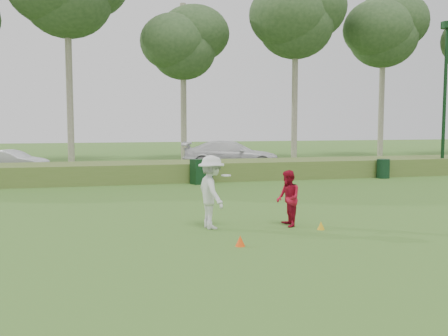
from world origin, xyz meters
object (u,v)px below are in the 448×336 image
object	(u,v)px
lamp_post	(446,71)
car_mid	(11,162)
player_red	(288,198)
cone_yellow	(321,226)
player_white	(212,192)
utility_cabinet	(201,172)
car_right	(231,155)
trash_bin	(383,169)
cone_orange	(240,241)

from	to	relation	value
lamp_post	car_mid	size ratio (longest dim) A/B	2.07
player_red	cone_yellow	distance (m)	1.15
lamp_post	player_white	bearing A→B (deg)	-145.48
player_red	utility_cabinet	xyz separation A→B (m)	(-0.43, 9.90, -0.20)
player_red	car_mid	world-z (taller)	player_red
utility_cabinet	car_right	distance (m)	6.81
lamp_post	trash_bin	distance (m)	6.56
cone_orange	car_mid	distance (m)	19.51
utility_cabinet	car_mid	distance (m)	11.09
player_white	trash_bin	xyz separation A→B (m)	(11.15, 9.71, -0.50)
trash_bin	cone_yellow	bearing A→B (deg)	-128.30
lamp_post	player_red	size ratio (longest dim) A/B	5.28
player_white	car_right	xyz separation A→B (m)	(4.72, 15.73, -0.09)
cone_yellow	car_right	bearing A→B (deg)	83.39
cone_orange	trash_bin	size ratio (longest dim) A/B	0.26
player_red	car_mid	xyz separation A→B (m)	(-9.65, 16.06, -0.06)
utility_cabinet	cone_yellow	bearing A→B (deg)	-101.87
lamp_post	car_right	xyz separation A→B (m)	(-10.49, 5.27, -4.69)
lamp_post	player_white	world-z (taller)	lamp_post
player_white	utility_cabinet	distance (m)	9.80
cone_yellow	car_right	distance (m)	16.73
lamp_post	car_right	distance (m)	12.64
utility_cabinet	car_mid	world-z (taller)	car_mid
lamp_post	player_white	size ratio (longest dim) A/B	4.14
lamp_post	cone_orange	bearing A→B (deg)	-140.11
lamp_post	cone_yellow	world-z (taller)	lamp_post
trash_bin	car_right	size ratio (longest dim) A/B	0.17
cone_orange	trash_bin	distance (m)	16.07
player_white	car_mid	distance (m)	17.53
player_white	player_red	world-z (taller)	player_white
player_white	cone_yellow	bearing A→B (deg)	-115.39
player_white	player_red	size ratio (longest dim) A/B	1.27
utility_cabinet	trash_bin	world-z (taller)	utility_cabinet
player_white	cone_orange	distance (m)	2.25
cone_orange	car_right	distance (m)	18.37
cone_orange	cone_yellow	xyz separation A→B (m)	(2.57, 1.19, -0.02)
cone_orange	utility_cabinet	xyz separation A→B (m)	(1.44, 11.72, 0.45)
cone_yellow	car_mid	distance (m)	19.65
player_white	lamp_post	bearing A→B (deg)	-63.44
lamp_post	cone_yellow	xyz separation A→B (m)	(-12.41, -11.33, -5.48)
trash_bin	utility_cabinet	bearing A→B (deg)	-179.66
lamp_post	player_white	distance (m)	19.02
lamp_post	cone_orange	size ratio (longest dim) A/B	32.62
cone_orange	trash_bin	world-z (taller)	trash_bin
player_red	utility_cabinet	distance (m)	9.91
player_red	cone_yellow	world-z (taller)	player_red
utility_cabinet	car_right	world-z (taller)	car_right
player_red	player_white	bearing A→B (deg)	-93.41
player_white	cone_orange	size ratio (longest dim) A/B	7.87
player_red	cone_yellow	size ratio (longest dim) A/B	7.02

